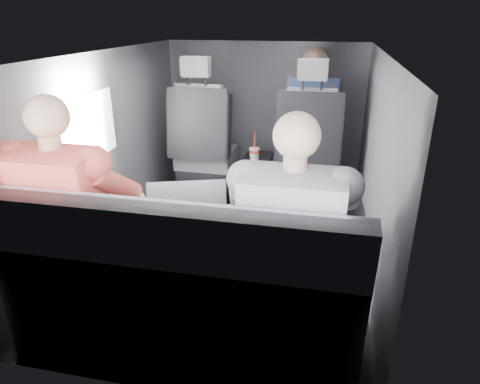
% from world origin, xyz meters
% --- Properties ---
extents(floor, '(2.60, 2.60, 0.00)m').
position_xyz_m(floor, '(0.00, 0.00, 0.00)').
color(floor, black).
rests_on(floor, ground).
extents(ceiling, '(2.60, 2.60, 0.00)m').
position_xyz_m(ceiling, '(0.00, 0.00, 1.35)').
color(ceiling, '#B2B2AD').
rests_on(ceiling, panel_back).
extents(panel_left, '(0.02, 2.60, 1.35)m').
position_xyz_m(panel_left, '(-0.90, 0.00, 0.68)').
color(panel_left, '#56565B').
rests_on(panel_left, floor).
extents(panel_right, '(0.02, 2.60, 1.35)m').
position_xyz_m(panel_right, '(0.90, 0.00, 0.68)').
color(panel_right, '#56565B').
rests_on(panel_right, floor).
extents(panel_front, '(1.80, 0.02, 1.35)m').
position_xyz_m(panel_front, '(0.00, 1.30, 0.68)').
color(panel_front, '#56565B').
rests_on(panel_front, floor).
extents(panel_back, '(1.80, 0.02, 1.35)m').
position_xyz_m(panel_back, '(0.00, -1.30, 0.68)').
color(panel_back, '#56565B').
rests_on(panel_back, floor).
extents(side_window, '(0.02, 0.75, 0.42)m').
position_xyz_m(side_window, '(-0.88, -0.30, 0.90)').
color(side_window, white).
rests_on(side_window, panel_left).
extents(seatbelt, '(0.35, 0.11, 0.59)m').
position_xyz_m(seatbelt, '(0.45, 0.67, 0.80)').
color(seatbelt, black).
rests_on(seatbelt, front_seat_right).
extents(front_seat_left, '(0.52, 0.58, 1.26)m').
position_xyz_m(front_seat_left, '(-0.45, 0.84, 0.40)').
color(front_seat_left, black).
rests_on(front_seat_left, floor).
extents(front_seat_right, '(0.52, 0.58, 1.26)m').
position_xyz_m(front_seat_right, '(0.45, 0.84, 0.40)').
color(front_seat_right, black).
rests_on(front_seat_right, floor).
extents(center_console, '(0.24, 0.48, 0.41)m').
position_xyz_m(center_console, '(0.00, 0.88, 0.20)').
color(center_console, black).
rests_on(center_console, floor).
extents(rear_bench, '(1.60, 0.57, 0.92)m').
position_xyz_m(rear_bench, '(0.00, -1.06, 0.31)').
color(rear_bench, '#55565A').
rests_on(rear_bench, floor).
extents(soda_cup, '(0.09, 0.09, 0.27)m').
position_xyz_m(soda_cup, '(-0.00, 0.78, 0.47)').
color(soda_cup, white).
rests_on(soda_cup, center_console).
extents(laptop_white, '(0.34, 0.34, 0.22)m').
position_xyz_m(laptop_white, '(-0.55, -0.80, 0.63)').
color(laptop_white, white).
rests_on(laptop_white, passenger_rear_left).
extents(laptop_silver, '(0.43, 0.44, 0.26)m').
position_xyz_m(laptop_silver, '(-0.03, -0.77, 0.64)').
color(laptop_silver, '#ADADB2').
rests_on(laptop_silver, rear_bench).
extents(laptop_black, '(0.40, 0.40, 0.24)m').
position_xyz_m(laptop_black, '(0.48, -0.80, 0.63)').
color(laptop_black, black).
rests_on(laptop_black, passenger_rear_right).
extents(passenger_rear_left, '(0.53, 0.64, 1.27)m').
position_xyz_m(passenger_rear_left, '(-0.55, -0.97, 0.64)').
color(passenger_rear_left, '#38393E').
rests_on(passenger_rear_left, rear_bench).
extents(passenger_rear_right, '(0.51, 0.63, 1.24)m').
position_xyz_m(passenger_rear_right, '(0.49, -0.97, 0.63)').
color(passenger_rear_right, navy).
rests_on(passenger_rear_right, rear_bench).
extents(passenger_front_right, '(0.42, 0.42, 0.89)m').
position_xyz_m(passenger_front_right, '(0.44, 1.10, 0.76)').
color(passenger_front_right, navy).
rests_on(passenger_front_right, front_seat_right).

